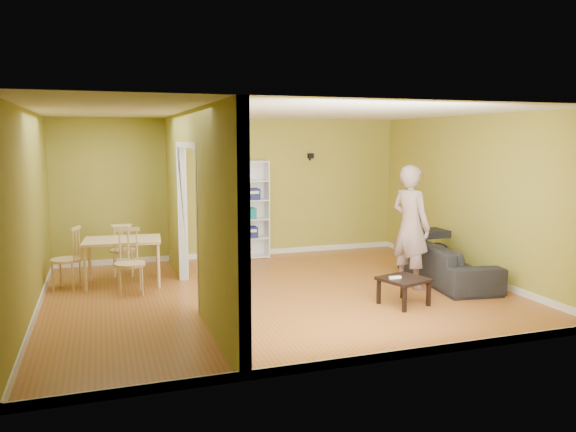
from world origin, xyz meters
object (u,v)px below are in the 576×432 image
object	(u,v)px
coffee_table	(404,282)
chair_near	(130,262)
dining_table	(122,244)
bookshelf	(247,209)
chair_left	(66,258)
person	(411,216)
sofa	(447,256)
chair_far	(123,249)

from	to	relation	value
coffee_table	chair_near	bearing A→B (deg)	153.71
coffee_table	dining_table	world-z (taller)	dining_table
bookshelf	chair_left	world-z (taller)	bookshelf
person	coffee_table	distance (m)	1.24
dining_table	person	bearing A→B (deg)	-20.35
chair_near	person	bearing A→B (deg)	-13.97
person	chair_near	xyz separation A→B (m)	(-4.03, 0.91, -0.61)
sofa	chair_far	bearing A→B (deg)	74.40
sofa	dining_table	bearing A→B (deg)	81.16
sofa	chair_near	xyz separation A→B (m)	(-4.75, 0.81, 0.07)
sofa	coffee_table	size ratio (longest dim) A/B	3.76
chair_far	chair_near	bearing A→B (deg)	97.66
chair_far	coffee_table	bearing A→B (deg)	145.45
sofa	chair_left	xyz separation A→B (m)	(-5.64, 1.41, 0.07)
person	coffee_table	xyz separation A→B (m)	(-0.56, -0.81, -0.77)
sofa	person	world-z (taller)	person
dining_table	chair_far	size ratio (longest dim) A/B	1.30
bookshelf	coffee_table	distance (m)	3.92
coffee_table	chair_left	distance (m)	4.93
sofa	bookshelf	world-z (taller)	bookshelf
chair_near	chair_far	size ratio (longest dim) A/B	1.08
sofa	chair_left	world-z (taller)	chair_left
person	chair_far	size ratio (longest dim) A/B	2.48
sofa	dining_table	world-z (taller)	sofa
sofa	coffee_table	bearing A→B (deg)	132.63
dining_table	chair_far	bearing A→B (deg)	87.70
chair_far	bookshelf	bearing A→B (deg)	-156.94
coffee_table	dining_table	bearing A→B (deg)	146.68
dining_table	chair_left	bearing A→B (deg)	-178.75
bookshelf	chair_near	world-z (taller)	bookshelf
chair_left	chair_far	bearing A→B (deg)	146.23
sofa	person	bearing A→B (deg)	104.97
person	dining_table	xyz separation A→B (m)	(-4.10, 1.52, -0.45)
bookshelf	dining_table	xyz separation A→B (m)	(-2.31, -1.35, -0.28)
person	chair_near	size ratio (longest dim) A/B	2.28
chair_near	sofa	bearing A→B (deg)	-11.00
person	dining_table	bearing A→B (deg)	51.34
dining_table	chair_left	world-z (taller)	chair_left
sofa	chair_left	size ratio (longest dim) A/B	2.23
chair_far	dining_table	bearing A→B (deg)	93.27
dining_table	chair_far	xyz separation A→B (m)	(0.03, 0.63, -0.19)
chair_near	coffee_table	bearing A→B (deg)	-27.57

